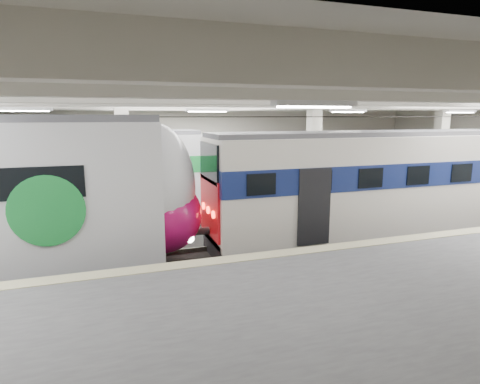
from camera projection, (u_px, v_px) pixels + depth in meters
name	position (u px, v px, depth m)	size (l,w,h in m)	color
station_hall	(240.00, 168.00, 11.54)	(36.00, 24.00, 5.75)	black
older_rer	(368.00, 184.00, 15.15)	(12.52, 2.77, 4.17)	silver
far_train	(48.00, 180.00, 16.61)	(12.77, 2.96, 4.11)	silver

